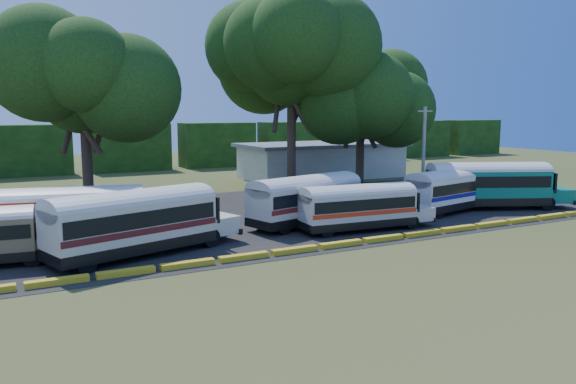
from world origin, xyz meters
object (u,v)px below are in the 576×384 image
bus_red (68,213)px  bus_teal (491,182)px  bus_white_red (360,205)px  bus_cream_west (136,219)px  tree_west (83,81)px

bus_red → bus_teal: size_ratio=0.96×
bus_red → bus_white_red: (17.05, -3.95, -0.28)m
bus_teal → bus_white_red: bearing=-148.1°
bus_red → bus_cream_west: bus_cream_west is taller
bus_white_red → tree_west: (-14.19, 15.92, 8.18)m
bus_white_red → tree_west: size_ratio=0.67×
bus_white_red → bus_teal: (13.82, 1.96, 0.40)m
bus_white_red → bus_teal: bearing=12.8°
bus_red → bus_cream_west: bearing=-38.9°
bus_cream_west → tree_west: (-0.08, 15.62, 7.87)m
bus_cream_west → bus_white_red: (14.11, -0.30, -0.31)m
bus_red → bus_cream_west: size_ratio=0.97×
bus_cream_west → bus_white_red: bus_cream_west is taller
bus_teal → bus_red: bearing=-159.9°
bus_red → bus_white_red: bus_red is taller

